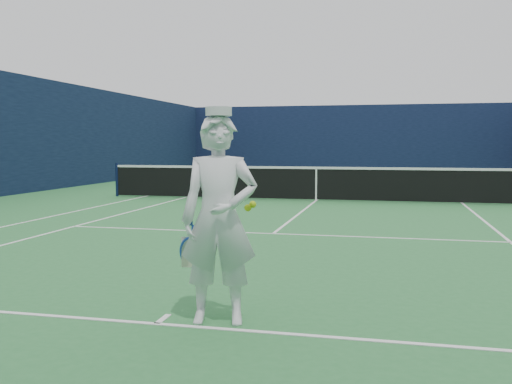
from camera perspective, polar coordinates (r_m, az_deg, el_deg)
ground at (r=16.91m, az=6.03°, el=-0.87°), size 80.00×80.00×0.00m
court_markings at (r=16.91m, az=6.03°, el=-0.86°), size 11.03×23.83×0.01m
windscreen_fence at (r=16.83m, az=6.09°, el=5.92°), size 20.12×36.12×4.00m
tennis_net at (r=16.87m, az=6.04°, el=1.00°), size 12.88×0.09×1.07m
tennis_player at (r=5.29m, az=-3.71°, el=-2.68°), size 0.86×0.59×2.00m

